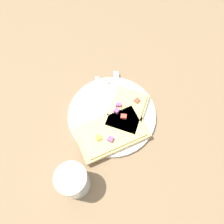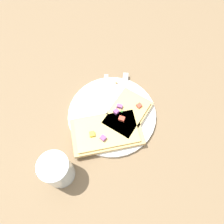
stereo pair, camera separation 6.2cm
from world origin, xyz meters
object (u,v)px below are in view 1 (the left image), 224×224
pizza_slice_main (112,132)px  knife (120,97)px  plate (112,114)px  fork (104,110)px  drinking_glass (74,181)px  pizza_slice_corner (127,111)px

pizza_slice_main → knife: bearing=53.8°
plate → knife: 0.06m
plate → pizza_slice_main: (0.01, -0.06, 0.02)m
fork → drinking_glass: drinking_glass is taller
pizza_slice_main → drinking_glass: drinking_glass is taller
drinking_glass → pizza_slice_main: bearing=69.6°
fork → knife: bearing=122.7°
plate → knife: knife is taller
plate → pizza_slice_main: size_ratio=1.18×
fork → pizza_slice_corner: size_ratio=1.31×
plate → pizza_slice_corner: bearing=17.7°
pizza_slice_main → drinking_glass: bearing=-148.8°
pizza_slice_main → drinking_glass: size_ratio=2.24×
pizza_slice_main → pizza_slice_corner: (0.03, 0.07, 0.00)m
pizza_slice_corner → knife: bearing=-141.3°
pizza_slice_main → pizza_slice_corner: 0.08m
plate → drinking_glass: drinking_glass is taller
pizza_slice_corner → drinking_glass: 0.24m
knife → pizza_slice_main: bearing=-19.4°
knife → fork: bearing=-53.3°
pizza_slice_corner → drinking_glass: bearing=-14.5°
pizza_slice_main → fork: bearing=83.2°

